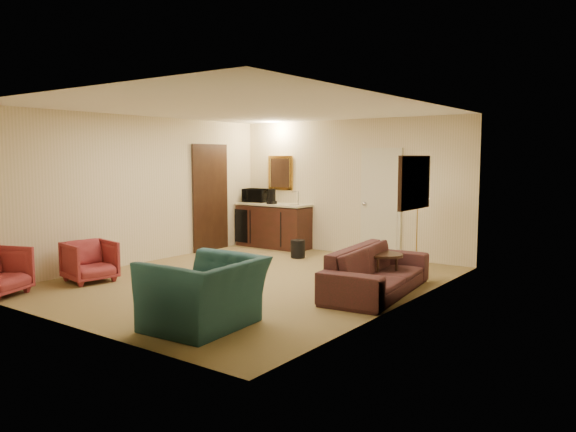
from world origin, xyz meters
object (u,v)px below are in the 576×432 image
object	(u,v)px
rose_chair_near	(90,259)
microwave	(256,194)
wetbar_cabinet	(273,225)
coffee_table	(375,269)
coffee_maker	(272,196)
waste_bin	(298,249)
teal_armchair	(204,281)
floor_lamp	(417,226)
sofa	(377,263)

from	to	relation	value
rose_chair_near	microwave	size ratio (longest dim) A/B	1.31
wetbar_cabinet	rose_chair_near	bearing A→B (deg)	-93.39
coffee_table	microwave	xyz separation A→B (m)	(-3.84, 1.93, 0.85)
coffee_maker	waste_bin	bearing A→B (deg)	-17.87
teal_armchair	floor_lamp	distance (m)	4.51
waste_bin	coffee_maker	bearing A→B (deg)	150.90
floor_lamp	microwave	bearing A→B (deg)	173.46
wetbar_cabinet	floor_lamp	size ratio (longest dim) A/B	1.12
rose_chair_near	wetbar_cabinet	bearing A→B (deg)	6.49
teal_armchair	rose_chair_near	distance (m)	3.11
sofa	waste_bin	xyz separation A→B (m)	(-2.47, 1.60, -0.26)
wetbar_cabinet	sofa	world-z (taller)	wetbar_cabinet
teal_armchair	rose_chair_near	world-z (taller)	teal_armchair
waste_bin	wetbar_cabinet	bearing A→B (deg)	147.58
wetbar_cabinet	sofa	size ratio (longest dim) A/B	0.75
rose_chair_near	microwave	bearing A→B (deg)	13.23
sofa	microwave	world-z (taller)	microwave
teal_armchair	floor_lamp	xyz separation A→B (m)	(0.56, 4.47, 0.21)
teal_armchair	coffee_maker	size ratio (longest dim) A/B	3.87
teal_armchair	microwave	world-z (taller)	microwave
wetbar_cabinet	rose_chair_near	distance (m)	4.24
wetbar_cabinet	sofa	bearing A→B (deg)	-32.75
sofa	waste_bin	size ratio (longest dim) A/B	6.50
sofa	rose_chair_near	size ratio (longest dim) A/B	3.18
wetbar_cabinet	coffee_maker	size ratio (longest dim) A/B	5.33
coffee_table	microwave	size ratio (longest dim) A/B	1.63
teal_armchair	microwave	distance (m)	5.94
rose_chair_near	coffee_table	xyz separation A→B (m)	(3.59, 2.34, -0.10)
floor_lamp	coffee_maker	xyz separation A→B (m)	(-3.30, 0.28, 0.34)
rose_chair_near	coffee_table	bearing A→B (deg)	-47.09
wetbar_cabinet	coffee_table	bearing A→B (deg)	-29.44
teal_armchair	waste_bin	world-z (taller)	teal_armchair
microwave	rose_chair_near	bearing A→B (deg)	-94.64
coffee_maker	coffee_table	bearing A→B (deg)	-17.03
rose_chair_near	sofa	bearing A→B (deg)	-53.73
floor_lamp	microwave	xyz separation A→B (m)	(-3.85, 0.44, 0.37)
sofa	coffee_table	world-z (taller)	sofa
sofa	coffee_table	size ratio (longest dim) A/B	2.57
wetbar_cabinet	microwave	world-z (taller)	microwave
coffee_table	floor_lamp	xyz separation A→B (m)	(0.01, 1.49, 0.49)
rose_chair_near	coffee_maker	xyz separation A→B (m)	(0.30, 4.11, 0.73)
wetbar_cabinet	sofa	distance (m)	4.28
teal_armchair	coffee_table	distance (m)	3.04
teal_armchair	coffee_table	world-z (taller)	teal_armchair
microwave	coffee_maker	distance (m)	0.57
sofa	coffee_maker	bearing A→B (deg)	51.43
microwave	wetbar_cabinet	bearing A→B (deg)	-12.83
coffee_maker	sofa	bearing A→B (deg)	-20.54
waste_bin	microwave	xyz separation A→B (m)	(-1.63, 0.76, 0.93)
wetbar_cabinet	teal_armchair	bearing A→B (deg)	-60.14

